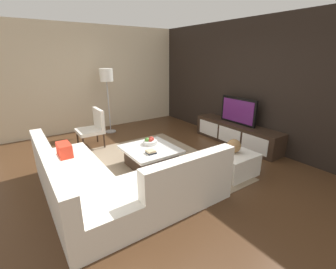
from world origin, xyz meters
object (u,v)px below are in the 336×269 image
at_px(floor_lamp, 106,79).
at_px(decorative_ball, 234,146).
at_px(media_console, 236,134).
at_px(television, 238,111).
at_px(sectional_couch, 112,183).
at_px(accent_chair_near, 94,126).
at_px(coffee_table, 151,157).
at_px(fruit_bowl, 150,142).
at_px(ottoman, 232,163).
at_px(book_stack, 151,152).

bearing_deg(floor_lamp, decorative_ball, 14.29).
relative_size(media_console, television, 2.33).
distance_m(sectional_couch, accent_chair_near, 2.34).
xyz_separation_m(coffee_table, decorative_ball, (1.05, 1.07, 0.32)).
xyz_separation_m(accent_chair_near, floor_lamp, (-0.81, 0.69, 0.96)).
height_order(television, decorative_ball, television).
height_order(accent_chair_near, fruit_bowl, accent_chair_near).
xyz_separation_m(accent_chair_near, fruit_bowl, (1.48, 0.62, -0.06)).
bearing_deg(fruit_bowl, coffee_table, -28.72).
relative_size(television, floor_lamp, 0.56).
distance_m(sectional_couch, ottoman, 2.13).
relative_size(accent_chair_near, book_stack, 5.52).
bearing_deg(book_stack, fruit_bowl, 151.38).
bearing_deg(coffee_table, floor_lamp, 176.06).
bearing_deg(sectional_couch, decorative_ball, 78.25).
height_order(television, fruit_bowl, television).
relative_size(decorative_ball, book_stack, 1.55).
distance_m(media_console, book_stack, 2.42).
distance_m(floor_lamp, book_stack, 2.90).
relative_size(media_console, book_stack, 14.14).
distance_m(fruit_bowl, book_stack, 0.46).
distance_m(ottoman, fruit_bowl, 1.58).
height_order(ottoman, decorative_ball, decorative_ball).
distance_m(accent_chair_near, ottoman, 3.16).
bearing_deg(fruit_bowl, floor_lamp, 178.24).
relative_size(television, sectional_couch, 0.38).
bearing_deg(ottoman, decorative_ball, 0.00).
bearing_deg(floor_lamp, sectional_couch, -20.94).
distance_m(accent_chair_near, book_stack, 1.93).
height_order(accent_chair_near, book_stack, accent_chair_near).
xyz_separation_m(sectional_couch, fruit_bowl, (-0.80, 1.11, 0.15)).
bearing_deg(television, fruit_bowl, -97.33).
xyz_separation_m(accent_chair_near, decorative_ball, (2.72, 1.59, 0.04)).
distance_m(coffee_table, decorative_ball, 1.53).
bearing_deg(media_console, sectional_couch, -81.11).
height_order(sectional_couch, coffee_table, sectional_couch).
relative_size(media_console, fruit_bowl, 7.96).
xyz_separation_m(television, coffee_table, (-0.10, -2.30, -0.60)).
bearing_deg(fruit_bowl, book_stack, -28.62).
xyz_separation_m(television, decorative_ball, (0.95, -1.23, -0.28)).
relative_size(television, decorative_ball, 3.90).
bearing_deg(coffee_table, accent_chair_near, -162.65).
bearing_deg(television, media_console, -90.00).
bearing_deg(accent_chair_near, fruit_bowl, 22.18).
height_order(sectional_couch, fruit_bowl, sectional_couch).
height_order(floor_lamp, decorative_ball, floor_lamp).
relative_size(sectional_couch, ottoman, 3.58).
bearing_deg(television, sectional_couch, -81.11).
height_order(media_console, sectional_couch, sectional_couch).
distance_m(accent_chair_near, floor_lamp, 1.43).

